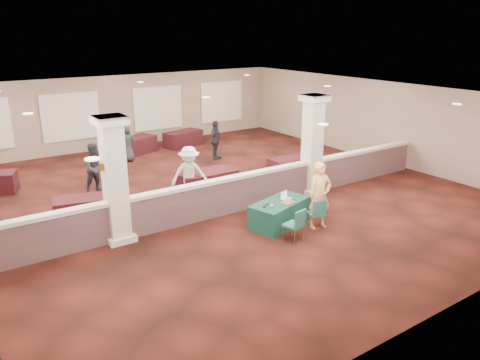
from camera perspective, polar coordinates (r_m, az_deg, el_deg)
ground at (r=15.04m, az=-3.88°, el=-2.07°), size 16.00×16.00×0.00m
wall_back at (r=21.72m, az=-14.84°, el=8.01°), size 16.00×0.04×3.20m
wall_front at (r=8.97m, az=22.96°, el=-6.86°), size 16.00×0.04×3.20m
wall_right at (r=19.73m, az=16.62°, el=6.90°), size 0.04×16.00×3.20m
ceiling at (r=14.26m, az=-4.15°, el=10.09°), size 16.00×16.00×0.02m
partition_wall at (r=13.64m, az=-0.73°, el=-1.63°), size 15.60×0.28×1.10m
column_left at (r=11.84m, az=-15.03°, el=0.10°), size 0.72×0.72×3.20m
column_right at (r=15.13m, az=8.80°, el=4.36°), size 0.72×0.72×3.20m
sconce_left at (r=11.66m, az=-16.46°, el=1.56°), size 0.12×0.12×0.18m
sconce_right at (r=11.83m, az=-13.90°, el=2.00°), size 0.12×0.12×0.18m
near_table at (r=12.87m, az=4.83°, el=-4.03°), size 1.93×1.33×0.67m
conf_chair_main at (r=12.69m, az=9.45°, el=-3.85°), size 0.52×0.52×0.82m
conf_chair_side at (r=11.83m, az=6.89°, el=-5.20°), size 0.52×0.52×0.87m
woman at (r=12.63m, az=9.72°, el=-1.87°), size 0.72×0.54×1.83m
far_table_front_left at (r=13.82m, az=-18.30°, el=-3.34°), size 1.83×1.20×0.68m
far_table_front_center at (r=15.23m, az=-4.02°, el=-0.30°), size 1.88×0.94×0.76m
far_table_front_right at (r=17.21m, az=6.27°, el=1.65°), size 1.66×0.85×0.67m
far_table_back_center at (r=20.66m, az=-12.60°, el=4.15°), size 1.94×1.40×0.71m
far_table_back_right at (r=21.57m, az=-6.94°, el=5.02°), size 1.88×1.25×0.70m
attendee_a at (r=15.90m, az=-17.19°, el=1.39°), size 0.85×0.54×1.65m
attendee_b at (r=14.46m, az=-6.20°, el=0.69°), size 1.22×0.82×1.75m
attendee_c at (r=19.17m, az=-3.02°, el=4.88°), size 1.02×0.93×1.60m
attendee_d at (r=19.37m, az=-13.63°, el=4.42°), size 0.86×0.73×1.53m
laptop_base at (r=12.94m, az=5.73°, el=-2.31°), size 0.35×0.29×0.02m
laptop_screen at (r=12.96m, az=5.36°, el=-1.75°), size 0.29×0.10×0.20m
screen_glow at (r=12.96m, az=5.38°, el=-1.82°), size 0.27×0.08×0.18m
knitting at (r=12.66m, az=5.84°, el=-2.75°), size 0.43×0.37×0.03m
yarn_cream at (r=12.29m, az=3.87°, el=-3.16°), size 0.10×0.10×0.10m
yarn_red at (r=12.27m, az=2.97°, el=-3.21°), size 0.09×0.09×0.09m
yarn_grey at (r=12.48m, az=3.36°, el=-2.84°), size 0.10×0.10×0.10m
scissors at (r=13.09m, az=7.29°, el=-2.14°), size 0.11×0.06×0.01m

